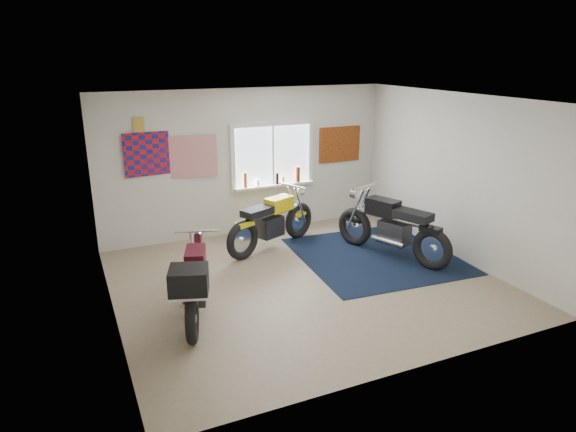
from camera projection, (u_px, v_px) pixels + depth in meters
name	position (u px, v px, depth m)	size (l,w,h in m)	color
ground	(305.00, 281.00, 7.76)	(5.50, 5.50, 0.00)	#9E896B
room_shell	(307.00, 176.00, 7.25)	(5.50, 5.50, 5.50)	white
navy_rug	(376.00, 256.00, 8.71)	(2.50, 2.60, 0.01)	black
window_assembly	(273.00, 159.00, 9.68)	(1.66, 0.17, 1.26)	white
oil_bottles	(278.00, 177.00, 9.75)	(1.16, 0.09, 0.30)	#995716
flag_display	(139.00, 125.00, 8.51)	(1.60, 0.10, 1.17)	red
triumph_poster	(340.00, 144.00, 10.19)	(0.90, 0.03, 0.70)	#A54C14
yellow_triumph	(272.00, 223.00, 8.94)	(1.97, 0.98, 1.05)	black
black_chrome_bike	(392.00, 228.00, 8.55)	(1.00, 2.13, 1.15)	black
maroon_tourer	(194.00, 283.00, 6.48)	(0.96, 1.95, 1.01)	black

